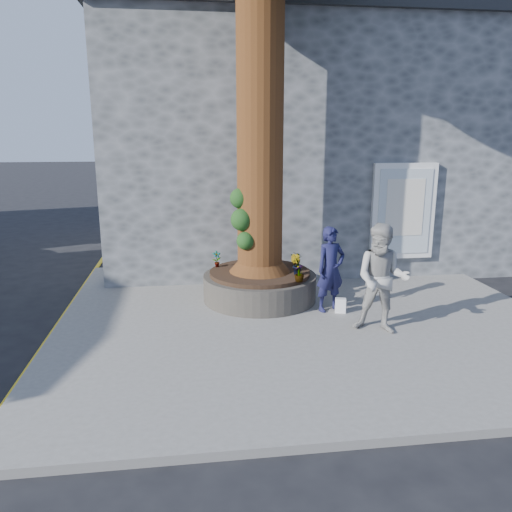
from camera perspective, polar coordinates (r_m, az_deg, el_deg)
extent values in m
plane|color=black|center=(8.45, -3.09, -10.22)|extent=(120.00, 120.00, 0.00)
cube|color=slate|center=(9.56, 5.47, -6.96)|extent=(9.00, 8.00, 0.12)
cube|color=yellow|center=(9.67, -22.13, -8.08)|extent=(0.10, 30.00, 0.01)
cube|color=#4B4F51|center=(15.22, 4.10, 12.10)|extent=(10.00, 8.00, 6.00)
cube|color=black|center=(15.45, 4.32, 23.85)|extent=(10.30, 8.30, 0.30)
cube|color=white|center=(12.01, 16.46, 4.91)|extent=(1.50, 0.12, 2.20)
cube|color=silver|center=(11.96, 16.58, 4.87)|extent=(1.25, 0.04, 1.95)
cube|color=silver|center=(11.93, 16.65, 5.32)|extent=(0.90, 0.02, 1.30)
cylinder|color=black|center=(10.26, 0.43, -3.54)|extent=(2.30, 2.30, 0.52)
cylinder|color=black|center=(10.17, 0.43, -1.93)|extent=(2.04, 2.04, 0.08)
cylinder|color=#412210|center=(9.85, 0.47, 19.82)|extent=(0.90, 0.90, 7.50)
cone|color=#412210|center=(10.07, 0.44, 0.21)|extent=(1.24, 1.24, 0.70)
sphere|color=#173A13|center=(9.68, -1.62, 4.18)|extent=(0.44, 0.44, 0.44)
sphere|color=#173A13|center=(9.67, -1.19, 1.75)|extent=(0.36, 0.36, 0.36)
sphere|color=#173A13|center=(9.74, -1.83, 6.61)|extent=(0.40, 0.40, 0.40)
imported|color=#15153A|center=(9.56, 8.52, -1.51)|extent=(0.69, 0.55, 1.64)
imported|color=#9C9A95|center=(8.66, 14.20, -2.55)|extent=(1.14, 1.04, 1.88)
cube|color=white|center=(9.66, 9.62, -5.60)|extent=(0.22, 0.17, 0.28)
imported|color=gray|center=(10.46, -4.52, -0.34)|extent=(0.20, 0.16, 0.34)
imported|color=gray|center=(9.87, 4.62, -0.99)|extent=(0.31, 0.31, 0.41)
imported|color=gray|center=(9.42, 4.97, -1.97)|extent=(0.26, 0.26, 0.33)
imported|color=gray|center=(10.61, 4.71, -0.28)|extent=(0.35, 0.35, 0.29)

